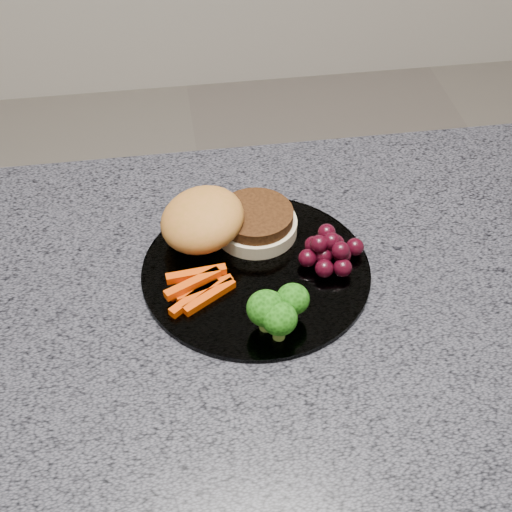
{
  "coord_description": "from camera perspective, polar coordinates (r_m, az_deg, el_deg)",
  "views": [
    {
      "loc": [
        -0.09,
        -0.51,
        1.48
      ],
      "look_at": [
        -0.01,
        0.05,
        0.93
      ],
      "focal_mm": 50.0,
      "sensor_mm": 36.0,
      "label": 1
    }
  ],
  "objects": [
    {
      "name": "broccoli",
      "position": [
        0.73,
        1.74,
        -4.32
      ],
      "size": [
        0.07,
        0.06,
        0.05
      ],
      "rotation": [
        0.0,
        0.0,
        0.13
      ],
      "color": "olive",
      "rests_on": "plate"
    },
    {
      "name": "countertop",
      "position": [
        0.79,
        1.34,
        -5.06
      ],
      "size": [
        1.2,
        0.6,
        0.04
      ],
      "primitive_type": "cube",
      "color": "#46454F",
      "rests_on": "island_cabinet"
    },
    {
      "name": "island_cabinet",
      "position": [
        1.17,
        0.96,
        -19.63
      ],
      "size": [
        1.2,
        0.6,
        0.86
      ],
      "primitive_type": "cube",
      "color": "#4F2E1B",
      "rests_on": "ground"
    },
    {
      "name": "plate",
      "position": [
        0.81,
        -0.0,
        -1.17
      ],
      "size": [
        0.26,
        0.26,
        0.01
      ],
      "primitive_type": "cylinder",
      "color": "white",
      "rests_on": "countertop"
    },
    {
      "name": "carrot_sticks",
      "position": [
        0.78,
        -4.6,
        -2.51
      ],
      "size": [
        0.08,
        0.07,
        0.02
      ],
      "rotation": [
        0.0,
        0.0,
        0.19
      ],
      "color": "#CA3903",
      "rests_on": "plate"
    },
    {
      "name": "burger",
      "position": [
        0.83,
        -2.77,
        2.62
      ],
      "size": [
        0.18,
        0.13,
        0.05
      ],
      "rotation": [
        0.0,
        0.0,
        0.22
      ],
      "color": "beige",
      "rests_on": "plate"
    },
    {
      "name": "grape_bunch",
      "position": [
        0.81,
        5.96,
        0.41
      ],
      "size": [
        0.08,
        0.06,
        0.04
      ],
      "rotation": [
        0.0,
        0.0,
        -0.31
      ],
      "color": "black",
      "rests_on": "plate"
    }
  ]
}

